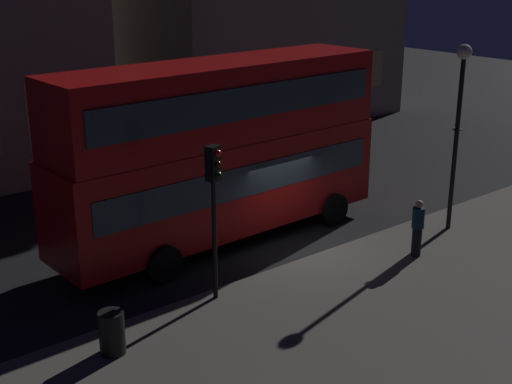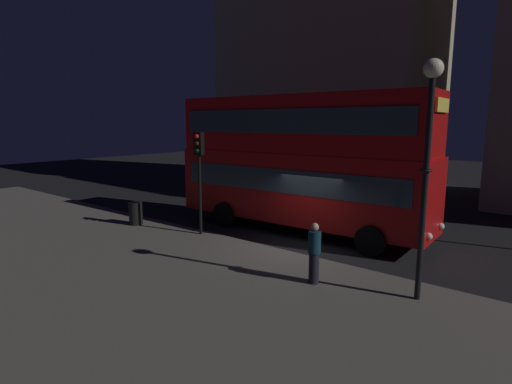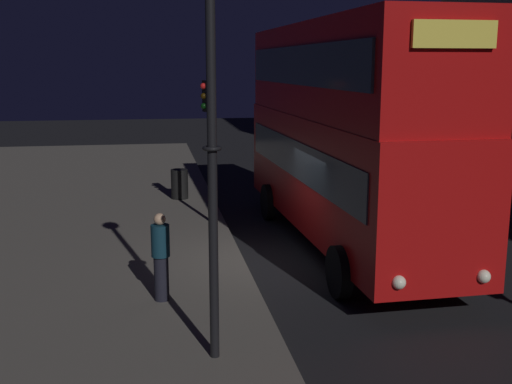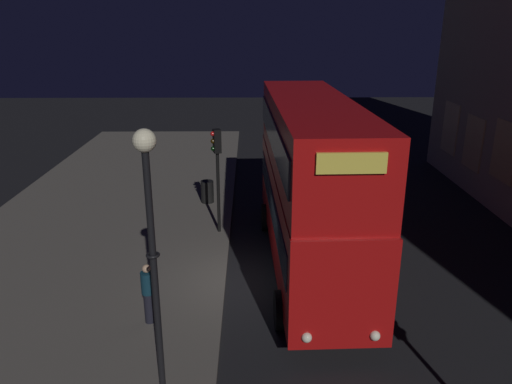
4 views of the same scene
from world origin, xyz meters
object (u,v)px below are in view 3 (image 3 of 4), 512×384
Objects in this scene: traffic_light_near_kerb at (208,121)px; pedestrian at (161,256)px; double_decker_bus at (344,124)px; litter_bin at (180,184)px; street_lamp at (211,95)px.

traffic_light_near_kerb is 6.44m from pedestrian.
double_decker_bus is 3.95m from traffic_light_near_kerb.
double_decker_bus reaches higher than traffic_light_near_kerb.
traffic_light_near_kerb is at bearing 151.21° from pedestrian.
traffic_light_near_kerb is at bearing 11.96° from litter_bin.
pedestrian is (-2.51, -0.74, -3.07)m from street_lamp.
pedestrian is at bearing -163.55° from street_lamp.
traffic_light_near_kerb is at bearing -130.18° from double_decker_bus.
traffic_light_near_kerb is 0.69× the size of street_lamp.
street_lamp is 3.41× the size of pedestrian.
litter_bin is (-11.70, 0.05, -3.45)m from street_lamp.
litter_bin is (-3.24, -0.69, -2.35)m from traffic_light_near_kerb.
street_lamp reaches higher than litter_bin.
litter_bin is at bearing 179.78° from street_lamp.
pedestrian is at bearing -30.22° from traffic_light_near_kerb.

